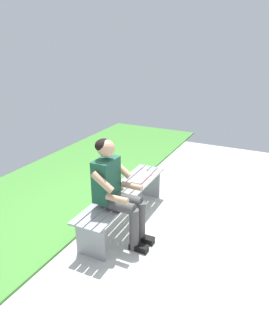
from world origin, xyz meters
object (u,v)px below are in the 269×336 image
object	(u,v)px
person_seated	(116,188)
book_open	(142,178)
bench_near	(124,198)
apple	(121,186)

from	to	relation	value
person_seated	book_open	bearing A→B (deg)	-175.62
bench_near	book_open	xyz separation A→B (m)	(-0.46, 0.04, 0.11)
person_seated	apple	xyz separation A→B (m)	(-0.43, -0.17, -0.20)
bench_near	person_seated	size ratio (longest dim) A/B	1.51
bench_near	person_seated	distance (m)	0.53
bench_near	person_seated	xyz separation A→B (m)	(0.39, 0.10, 0.34)
bench_near	apple	world-z (taller)	apple
bench_near	person_seated	world-z (taller)	person_seated
bench_near	apple	xyz separation A→B (m)	(-0.04, -0.07, 0.14)
person_seated	apple	world-z (taller)	person_seated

